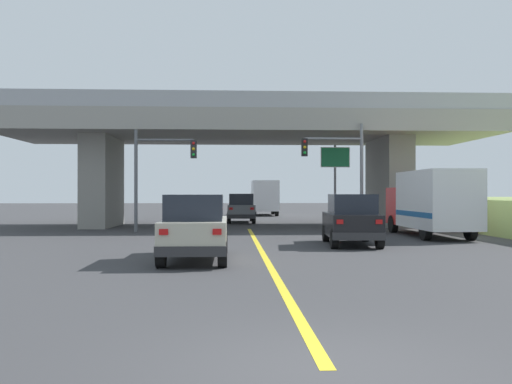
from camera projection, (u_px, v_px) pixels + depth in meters
ground at (247, 226)px, 34.86m from camera, size 160.00×160.00×0.00m
overpass_bridge at (247, 140)px, 34.87m from camera, size 29.49×9.51×7.62m
lane_divider_stripe at (262, 253)px, 19.24m from camera, size 0.20×25.58×0.01m
suv_lead at (196, 227)px, 17.14m from camera, size 1.95×4.83×2.02m
suv_crossing at (351, 220)px, 22.09m from camera, size 2.22×4.42×2.02m
box_truck at (432, 202)px, 26.30m from camera, size 2.33×7.09×3.09m
sedan_oncoming at (241, 208)px, 39.23m from camera, size 1.93×4.58×2.02m
traffic_signal_nearside at (342, 164)px, 30.13m from camera, size 3.37×0.36×5.84m
traffic_signal_farside at (157, 166)px, 29.27m from camera, size 3.27×0.36×5.40m
highway_sign at (335, 166)px, 33.21m from camera, size 1.75×0.17×4.96m
semi_truck_distant at (264, 197)px, 51.80m from camera, size 2.33×6.59×3.19m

